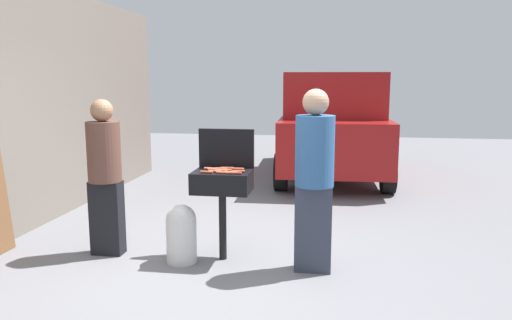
{
  "coord_description": "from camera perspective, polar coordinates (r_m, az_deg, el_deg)",
  "views": [
    {
      "loc": [
        1.02,
        -4.74,
        1.9
      ],
      "look_at": [
        0.17,
        0.68,
        1.0
      ],
      "focal_mm": 34.54,
      "sensor_mm": 36.0,
      "label": 1
    }
  ],
  "objects": [
    {
      "name": "hot_dog_6",
      "position": [
        5.05,
        -2.04,
        -1.31
      ],
      "size": [
        0.13,
        0.03,
        0.03
      ],
      "primitive_type": "cylinder",
      "rotation": [
        0.0,
        1.57,
        0.05
      ],
      "color": "#AD4228",
      "rests_on": "bbq_grill"
    },
    {
      "name": "ground_plane",
      "position": [
        5.21,
        -3.04,
        -12.1
      ],
      "size": [
        24.0,
        24.0,
        0.0
      ],
      "primitive_type": "plane",
      "color": "slate"
    },
    {
      "name": "hot_dog_8",
      "position": [
        5.0,
        -2.89,
        -1.42
      ],
      "size": [
        0.13,
        0.04,
        0.03
      ],
      "primitive_type": "cylinder",
      "rotation": [
        0.0,
        1.57,
        0.1
      ],
      "color": "#B74C33",
      "rests_on": "bbq_grill"
    },
    {
      "name": "hot_dog_5",
      "position": [
        4.96,
        -2.41,
        -1.5
      ],
      "size": [
        0.13,
        0.03,
        0.03
      ],
      "primitive_type": "cylinder",
      "rotation": [
        0.0,
        1.57,
        0.04
      ],
      "color": "#B74C33",
      "rests_on": "bbq_grill"
    },
    {
      "name": "person_left",
      "position": [
        5.54,
        -17.1,
        -1.29
      ],
      "size": [
        0.36,
        0.36,
        1.7
      ],
      "rotation": [
        0.0,
        0.0,
        -0.22
      ],
      "color": "black",
      "rests_on": "ground"
    },
    {
      "name": "propane_tank",
      "position": [
        5.26,
        -8.64,
        -8.28
      ],
      "size": [
        0.32,
        0.32,
        0.62
      ],
      "color": "silver",
      "rests_on": "ground"
    },
    {
      "name": "person_right",
      "position": [
        4.84,
        6.77,
        -1.66
      ],
      "size": [
        0.38,
        0.38,
        1.81
      ],
      "rotation": [
        0.0,
        0.0,
        3.09
      ],
      "color": "#333847",
      "rests_on": "ground"
    },
    {
      "name": "hot_dog_0",
      "position": [
        5.03,
        -5.74,
        -1.4
      ],
      "size": [
        0.13,
        0.04,
        0.03
      ],
      "primitive_type": "cylinder",
      "rotation": [
        0.0,
        1.57,
        -0.07
      ],
      "color": "#B74C33",
      "rests_on": "bbq_grill"
    },
    {
      "name": "hot_dog_10",
      "position": [
        5.12,
        -3.57,
        -1.18
      ],
      "size": [
        0.13,
        0.04,
        0.03
      ],
      "primitive_type": "cylinder",
      "rotation": [
        0.0,
        1.57,
        0.09
      ],
      "color": "#C6593D",
      "rests_on": "bbq_grill"
    },
    {
      "name": "hot_dog_11",
      "position": [
        5.22,
        -3.53,
        -0.97
      ],
      "size": [
        0.13,
        0.03,
        0.03
      ],
      "primitive_type": "cylinder",
      "rotation": [
        0.0,
        1.57,
        -0.0
      ],
      "color": "#B74C33",
      "rests_on": "bbq_grill"
    },
    {
      "name": "bbq_grill",
      "position": [
        5.17,
        -3.93,
        -2.89
      ],
      "size": [
        0.6,
        0.44,
        0.96
      ],
      "color": "black",
      "rests_on": "ground"
    },
    {
      "name": "hot_dog_2",
      "position": [
        5.2,
        -4.03,
        -1.01
      ],
      "size": [
        0.13,
        0.03,
        0.03
      ],
      "primitive_type": "cylinder",
      "rotation": [
        0.0,
        1.57,
        -0.05
      ],
      "color": "#C6593D",
      "rests_on": "bbq_grill"
    },
    {
      "name": "hot_dog_3",
      "position": [
        4.99,
        -3.88,
        -1.47
      ],
      "size": [
        0.13,
        0.04,
        0.03
      ],
      "primitive_type": "cylinder",
      "rotation": [
        0.0,
        1.57,
        -0.07
      ],
      "color": "#C6593D",
      "rests_on": "bbq_grill"
    },
    {
      "name": "house_wall_side",
      "position": [
        6.93,
        -25.22,
        5.72
      ],
      "size": [
        0.24,
        8.0,
        3.14
      ],
      "primitive_type": "cube",
      "color": "slate",
      "rests_on": "ground"
    },
    {
      "name": "hot_dog_7",
      "position": [
        5.07,
        -4.81,
        -1.3
      ],
      "size": [
        0.13,
        0.03,
        0.03
      ],
      "primitive_type": "cylinder",
      "rotation": [
        0.0,
        1.57,
        0.06
      ],
      "color": "#C6593D",
      "rests_on": "bbq_grill"
    },
    {
      "name": "hot_dog_4",
      "position": [
        5.19,
        -2.12,
        -1.03
      ],
      "size": [
        0.13,
        0.03,
        0.03
      ],
      "primitive_type": "cylinder",
      "rotation": [
        0.0,
        1.57,
        -0.04
      ],
      "color": "#C6593D",
      "rests_on": "bbq_grill"
    },
    {
      "name": "parked_minivan",
      "position": [
        9.85,
        8.8,
        4.12
      ],
      "size": [
        2.16,
        4.47,
        2.02
      ],
      "rotation": [
        0.0,
        0.0,
        3.18
      ],
      "color": "maroon",
      "rests_on": "ground"
    },
    {
      "name": "hot_dog_1",
      "position": [
        5.08,
        -4.01,
        -1.26
      ],
      "size": [
        0.13,
        0.04,
        0.03
      ],
      "primitive_type": "cylinder",
      "rotation": [
        0.0,
        1.57,
        -0.09
      ],
      "color": "#B74C33",
      "rests_on": "bbq_grill"
    },
    {
      "name": "grill_lid_open",
      "position": [
        5.31,
        -3.45,
        1.36
      ],
      "size": [
        0.6,
        0.05,
        0.42
      ],
      "primitive_type": "cube",
      "color": "black",
      "rests_on": "bbq_grill"
    },
    {
      "name": "hot_dog_9",
      "position": [
        5.16,
        -4.91,
        -1.12
      ],
      "size": [
        0.13,
        0.03,
        0.03
      ],
      "primitive_type": "cylinder",
      "rotation": [
        0.0,
        1.57,
        -0.04
      ],
      "color": "#C6593D",
      "rests_on": "bbq_grill"
    },
    {
      "name": "hot_dog_13",
      "position": [
        5.22,
        -5.34,
        -0.99
      ],
      "size": [
        0.13,
        0.04,
        0.03
      ],
      "primitive_type": "cylinder",
      "rotation": [
        0.0,
        1.57,
        -0.1
      ],
      "color": "#C6593D",
      "rests_on": "bbq_grill"
    },
    {
      "name": "hot_dog_12",
      "position": [
        5.25,
        -3.28,
        -0.91
      ],
      "size": [
        0.13,
        0.03,
        0.03
      ],
      "primitive_type": "cylinder",
      "rotation": [
        0.0,
        1.57,
        0.02
      ],
      "color": "#C6593D",
      "rests_on": "bbq_grill"
    }
  ]
}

